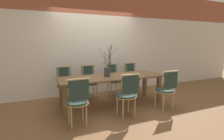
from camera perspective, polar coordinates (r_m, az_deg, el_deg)
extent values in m
plane|color=brown|center=(4.47, 0.00, -11.43)|extent=(16.00, 16.00, 0.00)
cube|color=beige|center=(5.41, -5.50, 5.01)|extent=(12.00, 0.06, 2.37)
cube|color=#9E5138|center=(5.53, -5.77, 21.78)|extent=(12.00, 0.06, 0.83)
cube|color=brown|center=(4.27, 0.00, -2.25)|extent=(2.57, 0.85, 0.04)
cube|color=brown|center=(3.75, -14.93, -10.09)|extent=(0.09, 0.09, 0.71)
cube|color=brown|center=(4.69, 15.03, -6.23)|extent=(0.09, 0.09, 0.71)
cube|color=brown|center=(4.36, -16.24, -7.45)|extent=(0.09, 0.09, 0.71)
cube|color=brown|center=(5.19, 10.61, -4.60)|extent=(0.09, 0.09, 0.71)
cylinder|color=#233833|center=(3.39, -11.34, -10.18)|extent=(0.43, 0.43, 0.04)
cylinder|color=tan|center=(3.40, -11.33, -10.55)|extent=(0.45, 0.45, 0.01)
cylinder|color=tan|center=(3.58, -13.93, -13.28)|extent=(0.03, 0.03, 0.44)
cylinder|color=tan|center=(3.63, -9.51, -12.81)|extent=(0.03, 0.03, 0.44)
cylinder|color=tan|center=(3.33, -13.08, -15.02)|extent=(0.03, 0.03, 0.44)
cylinder|color=tan|center=(3.38, -8.33, -14.47)|extent=(0.03, 0.03, 0.44)
cylinder|color=tan|center=(3.12, -13.45, -7.15)|extent=(0.03, 0.03, 0.46)
cylinder|color=tan|center=(3.18, -8.14, -6.66)|extent=(0.03, 0.03, 0.46)
cube|color=#233833|center=(3.14, -10.76, -6.53)|extent=(0.36, 0.02, 0.37)
cube|color=tan|center=(3.10, -10.89, -3.04)|extent=(0.40, 0.03, 0.03)
cylinder|color=#233833|center=(3.74, 4.59, -8.22)|extent=(0.43, 0.43, 0.04)
cylinder|color=tan|center=(3.74, 4.59, -8.56)|extent=(0.45, 0.45, 0.01)
cylinder|color=tan|center=(3.87, 1.72, -11.28)|extent=(0.03, 0.03, 0.44)
cylinder|color=tan|center=(3.99, 5.38, -10.68)|extent=(0.03, 0.03, 0.44)
cylinder|color=tan|center=(3.64, 3.63, -12.65)|extent=(0.03, 0.03, 0.44)
cylinder|color=tan|center=(3.76, 7.46, -11.95)|extent=(0.03, 0.03, 0.44)
cylinder|color=tan|center=(3.45, 3.87, -5.37)|extent=(0.03, 0.03, 0.46)
cylinder|color=tan|center=(3.59, 8.12, -4.86)|extent=(0.03, 0.03, 0.46)
cube|color=#233833|center=(3.51, 6.09, -4.76)|extent=(0.36, 0.02, 0.37)
cube|color=tan|center=(3.47, 6.10, -1.63)|extent=(0.40, 0.03, 0.03)
cylinder|color=#233833|center=(4.30, 16.80, -6.27)|extent=(0.43, 0.43, 0.04)
cylinder|color=tan|center=(4.30, 16.78, -6.57)|extent=(0.45, 0.45, 0.01)
cylinder|color=tan|center=(4.38, 14.07, -9.09)|extent=(0.03, 0.03, 0.44)
cylinder|color=tan|center=(4.55, 16.87, -8.53)|extent=(0.03, 0.03, 0.44)
cylinder|color=tan|center=(4.18, 16.42, -10.09)|extent=(0.03, 0.03, 0.44)
cylinder|color=tan|center=(4.36, 19.25, -9.44)|extent=(0.03, 0.03, 0.44)
cylinder|color=tan|center=(4.01, 17.00, -3.69)|extent=(0.03, 0.03, 0.46)
cylinder|color=tan|center=(4.21, 20.10, -3.26)|extent=(0.03, 0.03, 0.46)
cube|color=#233833|center=(4.10, 18.65, -3.17)|extent=(0.36, 0.02, 0.37)
cube|color=tan|center=(4.07, 18.74, -0.48)|extent=(0.40, 0.03, 0.03)
cylinder|color=#233833|center=(4.71, -15.00, -4.85)|extent=(0.43, 0.43, 0.04)
cylinder|color=tan|center=(4.72, -14.99, -5.13)|extent=(0.45, 0.45, 0.01)
cylinder|color=tan|center=(4.66, -12.92, -7.93)|extent=(0.03, 0.03, 0.44)
cylinder|color=tan|center=(4.63, -16.32, -8.22)|extent=(0.03, 0.03, 0.44)
cylinder|color=tan|center=(4.93, -13.53, -7.04)|extent=(0.03, 0.03, 0.44)
cylinder|color=tan|center=(4.89, -16.75, -7.30)|extent=(0.03, 0.03, 0.44)
cylinder|color=tan|center=(4.86, -13.71, -1.37)|extent=(0.03, 0.03, 0.46)
cylinder|color=tan|center=(4.82, -17.20, -1.60)|extent=(0.03, 0.03, 0.46)
cube|color=#233833|center=(4.84, -15.47, -1.20)|extent=(0.36, 0.02, 0.37)
cube|color=tan|center=(4.80, -15.55, 1.07)|extent=(0.40, 0.03, 0.03)
cylinder|color=#233833|center=(4.85, -7.20, -4.21)|extent=(0.43, 0.43, 0.04)
cylinder|color=tan|center=(4.86, -7.19, -4.48)|extent=(0.45, 0.45, 0.01)
cylinder|color=tan|center=(4.82, -5.08, -7.17)|extent=(0.03, 0.03, 0.44)
cylinder|color=tan|center=(4.75, -8.28, -7.50)|extent=(0.03, 0.03, 0.44)
cylinder|color=tan|center=(5.08, -6.09, -6.36)|extent=(0.03, 0.03, 0.44)
cylinder|color=tan|center=(5.00, -9.13, -6.65)|extent=(0.03, 0.03, 0.44)
cylinder|color=tan|center=(5.01, -6.21, -0.85)|extent=(0.03, 0.03, 0.46)
cylinder|color=tan|center=(4.93, -9.51, -1.08)|extent=(0.03, 0.03, 0.46)
cube|color=#233833|center=(4.97, -7.87, -0.69)|extent=(0.36, 0.02, 0.37)
cube|color=tan|center=(4.94, -7.90, 1.52)|extent=(0.40, 0.03, 0.03)
cylinder|color=#233833|center=(5.09, 0.61, -3.50)|extent=(0.43, 0.43, 0.04)
cylinder|color=tan|center=(5.10, 0.60, -3.76)|extent=(0.45, 0.45, 0.01)
cylinder|color=tan|center=(5.09, 2.67, -6.28)|extent=(0.03, 0.03, 0.44)
cylinder|color=tan|center=(4.97, -0.20, -6.62)|extent=(0.03, 0.03, 0.44)
cylinder|color=tan|center=(5.33, 1.35, -5.56)|extent=(0.03, 0.03, 0.44)
cylinder|color=tan|center=(5.22, -1.42, -5.87)|extent=(0.03, 0.03, 0.44)
cylinder|color=tan|center=(5.27, 1.28, -0.31)|extent=(0.03, 0.03, 0.46)
cylinder|color=tan|center=(5.15, -1.73, -0.53)|extent=(0.03, 0.03, 0.46)
cube|color=#233833|center=(5.21, -0.23, -0.16)|extent=(0.36, 0.02, 0.37)
cube|color=tan|center=(5.18, -0.21, 1.96)|extent=(0.40, 0.03, 0.03)
cylinder|color=#233833|center=(5.38, 6.83, -2.88)|extent=(0.43, 0.43, 0.04)
cylinder|color=tan|center=(5.39, 6.82, -3.13)|extent=(0.45, 0.45, 0.01)
cylinder|color=tan|center=(5.39, 8.80, -5.49)|extent=(0.03, 0.03, 0.44)
cylinder|color=tan|center=(5.25, 6.24, -5.83)|extent=(0.03, 0.03, 0.44)
cylinder|color=tan|center=(5.62, 7.29, -4.86)|extent=(0.03, 0.03, 0.44)
cylinder|color=tan|center=(5.49, 4.80, -5.16)|extent=(0.03, 0.03, 0.44)
cylinder|color=tan|center=(5.56, 7.26, 0.12)|extent=(0.03, 0.03, 0.46)
cylinder|color=tan|center=(5.42, 4.55, -0.08)|extent=(0.03, 0.03, 0.46)
cube|color=#233833|center=(5.49, 5.90, 0.27)|extent=(0.36, 0.02, 0.37)
cube|color=tan|center=(5.46, 5.96, 2.28)|extent=(0.40, 0.03, 0.03)
cylinder|color=#33383D|center=(4.20, -1.58, -0.65)|extent=(0.15, 0.15, 0.22)
cylinder|color=brown|center=(4.14, -2.31, 3.05)|extent=(0.01, 0.12, 0.33)
cylinder|color=brown|center=(4.33, -1.07, 4.08)|extent=(0.31, 0.22, 0.45)
cylinder|color=brown|center=(4.04, -2.57, 3.88)|extent=(0.18, 0.22, 0.47)
cylinder|color=brown|center=(4.16, -0.83, 3.52)|extent=(0.05, 0.11, 0.40)
cylinder|color=brown|center=(4.14, -1.02, 4.31)|extent=(0.06, 0.08, 0.51)
cylinder|color=brown|center=(4.08, -0.63, 3.02)|extent=(0.21, 0.08, 0.34)
cylinder|color=brown|center=(4.16, -0.44, 4.40)|extent=(0.07, 0.17, 0.52)
cylinder|color=brown|center=(4.17, -0.91, 3.88)|extent=(0.02, 0.11, 0.45)
cylinder|color=brown|center=(4.10, -1.81, 3.42)|extent=(0.11, 0.08, 0.39)
cylinder|color=brown|center=(4.17, -0.52, 4.54)|extent=(0.03, 0.17, 0.54)
cylinder|color=brown|center=(4.20, -0.67, 4.64)|extent=(0.05, 0.17, 0.55)
cube|color=beige|center=(4.43, 5.59, -1.53)|extent=(0.24, 0.19, 0.01)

